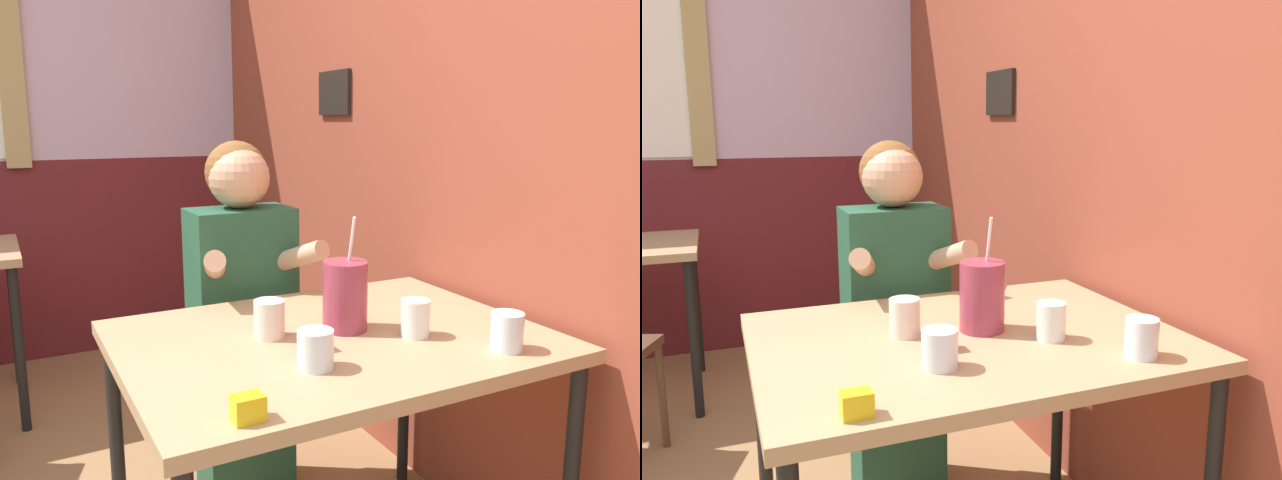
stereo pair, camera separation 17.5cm
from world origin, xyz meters
TOP-DOWN VIEW (x-y plane):
  - brick_wall_right at (1.25, 1.28)m, footprint 0.08×4.56m
  - back_wall at (-0.01, 2.59)m, footprint 5.44×0.09m
  - main_table at (0.65, 0.28)m, footprint 1.08×0.81m
  - person_seated at (0.62, 0.85)m, footprint 0.42×0.41m
  - cocktail_pitcher at (0.70, 0.30)m, footprint 0.12×0.12m
  - glass_near_pitcher at (0.97, -0.02)m, footprint 0.08×0.08m
  - glass_center at (0.83, 0.17)m, footprint 0.08×0.08m
  - glass_far_side at (0.50, 0.33)m, footprint 0.08×0.08m
  - glass_by_brick at (0.51, 0.10)m, footprint 0.08×0.08m
  - condiment_ketchup at (0.55, 0.20)m, footprint 0.06×0.04m
  - condiment_mustard at (0.28, -0.07)m, footprint 0.06×0.04m

SIDE VIEW (x-z plane):
  - person_seated at x=0.62m, z-range 0.03..1.28m
  - main_table at x=0.65m, z-range 0.31..1.07m
  - condiment_ketchup at x=0.55m, z-range 0.76..0.81m
  - condiment_mustard at x=0.28m, z-range 0.76..0.81m
  - glass_by_brick at x=0.51m, z-range 0.76..0.85m
  - glass_near_pitcher at x=0.97m, z-range 0.76..0.85m
  - glass_center at x=0.83m, z-range 0.76..0.85m
  - glass_far_side at x=0.50m, z-range 0.76..0.85m
  - cocktail_pitcher at x=0.70m, z-range 0.70..1.00m
  - brick_wall_right at x=1.25m, z-range 0.00..2.70m
  - back_wall at x=-0.01m, z-range 0.01..2.71m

